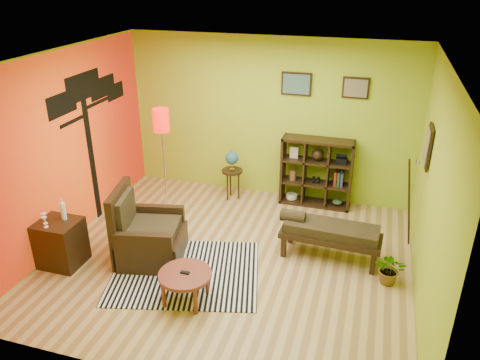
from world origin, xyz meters
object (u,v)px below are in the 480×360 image
(armchair, at_px, (146,238))
(globe_table, at_px, (232,163))
(potted_plant, at_px, (390,272))
(bench, at_px, (328,231))
(coffee_table, at_px, (185,277))
(side_cabinet, at_px, (61,243))
(floor_lamp, at_px, (162,130))
(cube_shelf, at_px, (317,173))

(armchair, height_order, globe_table, armchair)
(globe_table, xyz_separation_m, potted_plant, (2.72, -1.77, -0.50))
(bench, distance_m, potted_plant, 0.98)
(coffee_table, height_order, side_cabinet, side_cabinet)
(armchair, xyz_separation_m, side_cabinet, (-1.06, -0.47, 0.01))
(floor_lamp, relative_size, globe_table, 2.01)
(globe_table, bearing_deg, coffee_table, -83.96)
(coffee_table, bearing_deg, floor_lamp, 120.35)
(coffee_table, height_order, armchair, armchair)
(floor_lamp, bearing_deg, potted_plant, -15.25)
(coffee_table, relative_size, bench, 0.45)
(bench, bearing_deg, armchair, -162.79)
(side_cabinet, distance_m, potted_plant, 4.46)
(armchair, distance_m, side_cabinet, 1.16)
(armchair, distance_m, globe_table, 2.25)
(potted_plant, bearing_deg, side_cabinet, -169.10)
(armchair, xyz_separation_m, potted_plant, (3.31, 0.37, -0.16))
(armchair, relative_size, side_cabinet, 1.11)
(floor_lamp, bearing_deg, side_cabinet, -111.95)
(floor_lamp, height_order, globe_table, floor_lamp)
(globe_table, distance_m, bench, 2.33)
(side_cabinet, bearing_deg, floor_lamp, 68.05)
(armchair, bearing_deg, coffee_table, -38.59)
(side_cabinet, distance_m, cube_shelf, 4.20)
(armchair, relative_size, globe_table, 1.21)
(armchair, bearing_deg, floor_lamp, 103.38)
(coffee_table, bearing_deg, armchair, 141.41)
(side_cabinet, height_order, globe_table, side_cabinet)
(cube_shelf, bearing_deg, potted_plant, -57.20)
(bench, bearing_deg, coffee_table, -136.58)
(coffee_table, bearing_deg, cube_shelf, 69.22)
(coffee_table, relative_size, armchair, 0.61)
(floor_lamp, relative_size, cube_shelf, 1.49)
(coffee_table, relative_size, side_cabinet, 0.67)
(floor_lamp, xyz_separation_m, cube_shelf, (2.37, 0.97, -0.85))
(side_cabinet, height_order, cube_shelf, cube_shelf)
(floor_lamp, relative_size, potted_plant, 4.10)
(bench, bearing_deg, side_cabinet, -160.74)
(potted_plant, bearing_deg, bench, 156.22)
(armchair, distance_m, bench, 2.56)
(coffee_table, relative_size, globe_table, 0.74)
(floor_lamp, distance_m, bench, 3.02)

